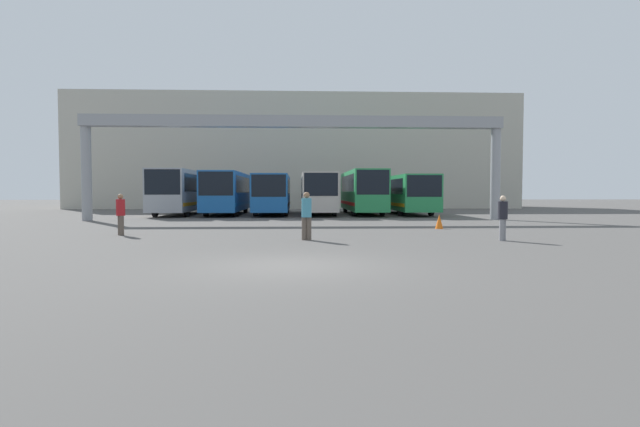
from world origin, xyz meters
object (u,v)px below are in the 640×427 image
Objects in this scene: bus_slot_0 at (180,190)px; pedestrian_far_center at (307,215)px; pedestrian_near_right at (503,217)px; bus_slot_4 at (362,190)px; bus_slot_3 at (318,191)px; pedestrian_mid_left at (121,213)px; traffic_cone at (439,222)px; bus_slot_1 at (227,191)px; bus_slot_2 at (273,192)px; bus_slot_5 at (406,192)px.

bus_slot_0 reaches higher than pedestrian_far_center.
pedestrian_near_right is at bearing 177.50° from pedestrian_far_center.
bus_slot_4 is 21.34m from pedestrian_far_center.
bus_slot_3 is at bearing 2.26° from bus_slot_0.
pedestrian_mid_left is (1.79, -17.93, -1.04)m from bus_slot_0.
traffic_cone is (15.64, -14.99, -1.58)m from bus_slot_0.
bus_slot_0 is at bearing -177.74° from bus_slot_3.
bus_slot_3 is at bearing -177.86° from bus_slot_4.
bus_slot_4 is at bearing 2.14° from bus_slot_3.
bus_slot_1 is 19.61m from traffic_cone.
pedestrian_near_right is 0.97× the size of pedestrian_mid_left.
pedestrian_mid_left is (-8.70, -18.35, -0.92)m from bus_slot_3.
bus_slot_2 is at bearing 124.09° from pedestrian_mid_left.
pedestrian_far_center is 2.56× the size of traffic_cone.
bus_slot_2 is 23.24m from pedestrian_near_right.
bus_slot_4 reaches higher than traffic_cone.
bus_slot_1 reaches higher than bus_slot_2.
bus_slot_1 is 14.00m from bus_slot_5.
bus_slot_4 reaches higher than pedestrian_near_right.
bus_slot_2 is 10.49m from bus_slot_5.
pedestrian_far_center is 8.30m from traffic_cone.
bus_slot_4 reaches higher than bus_slot_3.
bus_slot_3 is 20.33m from pedestrian_mid_left.
bus_slot_0 is 26.43m from pedestrian_near_right.
bus_slot_4 is 6.86× the size of pedestrian_near_right.
pedestrian_near_right is at bearing -66.44° from bus_slot_2.
bus_slot_1 is at bearing 5.46° from bus_slot_0.
bus_slot_0 reaches higher than bus_slot_1.
bus_slot_5 is 15.81m from traffic_cone.
bus_slot_0 reaches higher than pedestrian_mid_left.
bus_slot_2 is at bearing 178.57° from bus_slot_3.
bus_slot_5 is (3.50, 0.10, -0.19)m from bus_slot_4.
traffic_cone is (5.15, -15.41, -1.46)m from bus_slot_3.
bus_slot_2 is 19.17m from pedestrian_mid_left.
pedestrian_far_center is at bearing -83.81° from bus_slot_2.
pedestrian_near_right is at bearing -74.74° from bus_slot_3.
bus_slot_3 is 20.71m from pedestrian_far_center.
pedestrian_far_center is (9.24, -20.24, -1.00)m from bus_slot_0.
pedestrian_mid_left is (-7.46, 2.31, -0.04)m from pedestrian_far_center.
bus_slot_0 is 14.66× the size of traffic_cone.
bus_slot_1 is at bearing 128.40° from traffic_cone.
bus_slot_2 is at bearing 66.93° from pedestrian_near_right.
bus_slot_0 is 10.50m from bus_slot_3.
pedestrian_near_right is (16.28, -20.79, -1.06)m from bus_slot_0.
bus_slot_5 is 6.77× the size of pedestrian_mid_left.
bus_slot_4 is at bearing 1.15° from bus_slot_1.
bus_slot_4 is at bearing 106.42° from pedestrian_mid_left.
bus_slot_5 is at bearing 2.12° from bus_slot_0.
bus_slot_0 is 0.89× the size of bus_slot_5.
bus_slot_5 is (7.00, 0.23, -0.08)m from bus_slot_3.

